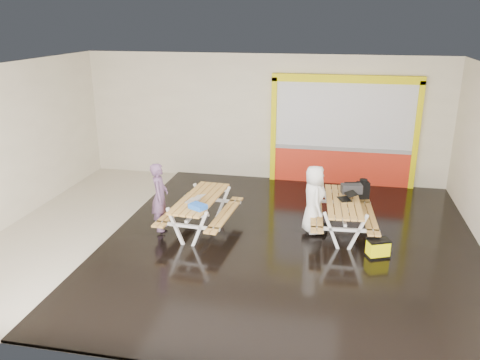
% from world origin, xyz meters
% --- Properties ---
extents(room, '(10.02, 8.02, 3.52)m').
position_xyz_m(room, '(0.00, 0.00, 1.75)').
color(room, beige).
rests_on(room, ground).
extents(deck, '(7.50, 7.98, 0.05)m').
position_xyz_m(deck, '(1.25, 0.00, 0.03)').
color(deck, black).
rests_on(deck, room).
extents(kiosk, '(3.88, 0.16, 3.00)m').
position_xyz_m(kiosk, '(2.20, 3.93, 1.44)').
color(kiosk, red).
rests_on(kiosk, room).
extents(picnic_table_left, '(1.49, 2.09, 0.80)m').
position_xyz_m(picnic_table_left, '(-0.72, 0.19, 0.61)').
color(picnic_table_left, gold).
rests_on(picnic_table_left, deck).
extents(picnic_table_right, '(1.46, 2.05, 0.79)m').
position_xyz_m(picnic_table_right, '(2.25, 0.64, 0.60)').
color(picnic_table_right, gold).
rests_on(picnic_table_right, deck).
extents(person_left, '(0.46, 0.60, 1.47)m').
position_xyz_m(person_left, '(-1.53, -0.03, 0.83)').
color(person_left, '#624567').
rests_on(person_left, deck).
extents(person_right, '(0.63, 0.80, 1.45)m').
position_xyz_m(person_right, '(1.65, 0.51, 0.82)').
color(person_right, white).
rests_on(person_right, deck).
extents(laptop_left, '(0.41, 0.38, 0.15)m').
position_xyz_m(laptop_left, '(-0.76, -0.06, 0.85)').
color(laptop_left, silver).
rests_on(laptop_left, picnic_table_left).
extents(laptop_right, '(0.44, 0.42, 0.15)m').
position_xyz_m(laptop_right, '(2.32, 0.72, 0.84)').
color(laptop_right, black).
rests_on(laptop_right, picnic_table_right).
extents(blue_pouch, '(0.40, 0.36, 0.10)m').
position_xyz_m(blue_pouch, '(-0.59, -0.42, 0.85)').
color(blue_pouch, blue).
rests_on(blue_pouch, picnic_table_left).
extents(toolbox, '(0.48, 0.31, 0.25)m').
position_xyz_m(toolbox, '(2.42, 1.14, 0.89)').
color(toolbox, black).
rests_on(toolbox, picnic_table_right).
extents(backpack, '(0.31, 0.25, 0.46)m').
position_xyz_m(backpack, '(2.69, 1.64, 0.72)').
color(backpack, black).
rests_on(backpack, picnic_table_right).
extents(dark_case, '(0.42, 0.34, 0.14)m').
position_xyz_m(dark_case, '(1.77, 0.67, 0.12)').
color(dark_case, black).
rests_on(dark_case, deck).
extents(fluke_bag, '(0.49, 0.41, 0.36)m').
position_xyz_m(fluke_bag, '(2.94, -0.32, 0.22)').
color(fluke_bag, black).
rests_on(fluke_bag, deck).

